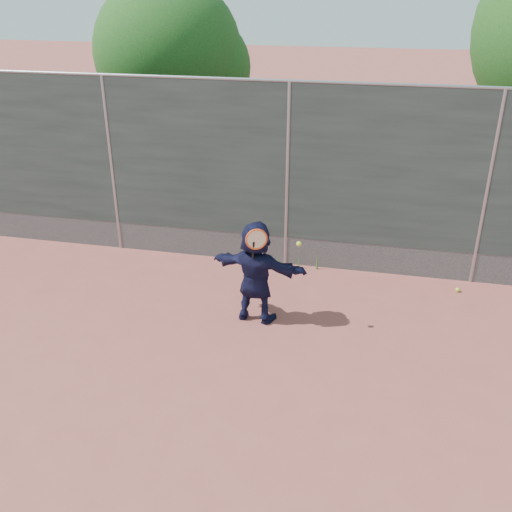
# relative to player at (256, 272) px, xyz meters

# --- Properties ---
(ground) EXTENTS (80.00, 80.00, 0.00)m
(ground) POSITION_rel_player_xyz_m (0.11, -1.68, -0.73)
(ground) COLOR #9E4C42
(ground) RESTS_ON ground
(player) EXTENTS (1.41, 0.63, 1.47)m
(player) POSITION_rel_player_xyz_m (0.00, 0.00, 0.00)
(player) COLOR black
(player) RESTS_ON ground
(ball_ground) EXTENTS (0.07, 0.07, 0.07)m
(ball_ground) POSITION_rel_player_xyz_m (2.87, 1.41, -0.70)
(ball_ground) COLOR #BBCF2E
(ball_ground) RESTS_ON ground
(fence) EXTENTS (20.00, 0.06, 3.03)m
(fence) POSITION_rel_player_xyz_m (0.11, 1.82, 0.85)
(fence) COLOR #38423D
(fence) RESTS_ON ground
(swing_action) EXTENTS (0.72, 0.20, 0.51)m
(swing_action) POSITION_rel_player_xyz_m (0.10, -0.19, 0.56)
(swing_action) COLOR #EA4E16
(swing_action) RESTS_ON ground
(tree_left) EXTENTS (3.15, 3.00, 4.53)m
(tree_left) POSITION_rel_player_xyz_m (-2.74, 4.87, 2.21)
(tree_left) COLOR #382314
(tree_left) RESTS_ON ground
(weed_clump) EXTENTS (0.68, 0.07, 0.30)m
(weed_clump) POSITION_rel_player_xyz_m (0.40, 1.70, -0.60)
(weed_clump) COLOR #387226
(weed_clump) RESTS_ON ground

